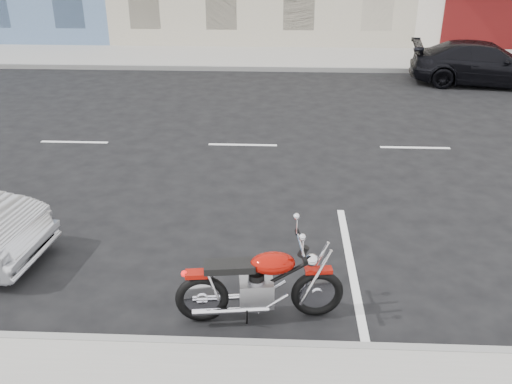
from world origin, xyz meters
TOP-DOWN VIEW (x-y plane):
  - ground at (0.00, 0.00)m, footprint 120.00×120.00m
  - sidewalk_far at (-5.00, 8.70)m, footprint 80.00×3.40m
  - curb_far at (-5.00, 7.00)m, footprint 80.00×0.12m
  - motorcycle at (-0.57, -6.23)m, footprint 2.22×0.73m
  - car_far at (5.21, 5.66)m, footprint 4.71×2.44m

SIDE VIEW (x-z plane):
  - ground at x=0.00m, z-range 0.00..0.00m
  - sidewalk_far at x=-5.00m, z-range 0.00..0.15m
  - curb_far at x=-5.00m, z-range 0.00..0.16m
  - motorcycle at x=-0.57m, z-range -0.05..1.06m
  - car_far at x=5.21m, z-range 0.00..1.31m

